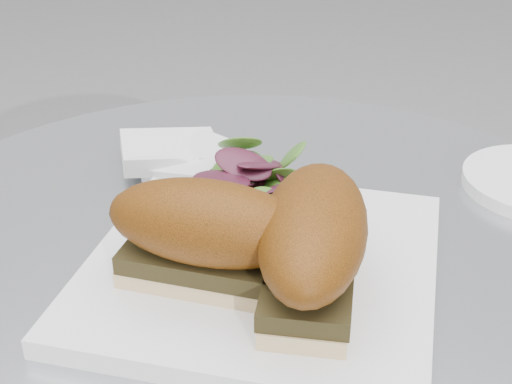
% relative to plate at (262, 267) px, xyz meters
% --- Properties ---
extents(plate, '(0.31, 0.31, 0.02)m').
position_rel_plate_xyz_m(plate, '(0.00, 0.00, 0.00)').
color(plate, white).
rests_on(plate, table).
extents(sandwich_left, '(0.16, 0.09, 0.08)m').
position_rel_plate_xyz_m(sandwich_left, '(-0.02, -0.04, 0.05)').
color(sandwich_left, '#D1B783').
rests_on(sandwich_left, plate).
extents(sandwich_right, '(0.12, 0.18, 0.08)m').
position_rel_plate_xyz_m(sandwich_right, '(0.05, -0.02, 0.05)').
color(sandwich_right, '#D1B783').
rests_on(sandwich_right, plate).
extents(salad, '(0.10, 0.10, 0.05)m').
position_rel_plate_xyz_m(salad, '(-0.04, 0.08, 0.03)').
color(salad, '#55812A').
rests_on(salad, plate).
extents(napkin, '(0.16, 0.16, 0.02)m').
position_rel_plate_xyz_m(napkin, '(-0.14, 0.12, 0.00)').
color(napkin, white).
rests_on(napkin, table).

